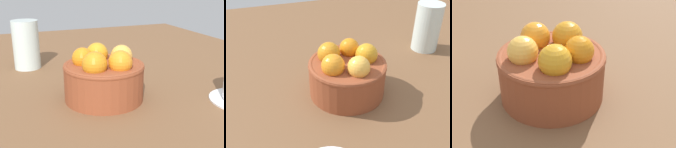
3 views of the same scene
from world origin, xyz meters
The scene contains 3 objects.
ground_plane centered at (0.00, 0.00, -2.07)cm, with size 145.57×113.22×4.15cm, color brown.
terracotta_bowl centered at (-0.02, 0.00, 4.43)cm, with size 14.52×14.52×9.80cm.
water_glass centered at (24.63, 10.98, 5.80)cm, with size 6.25×6.25×11.60cm, color silver.
Camera 2 is at (-14.78, -38.97, 31.60)cm, focal length 42.55 mm.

